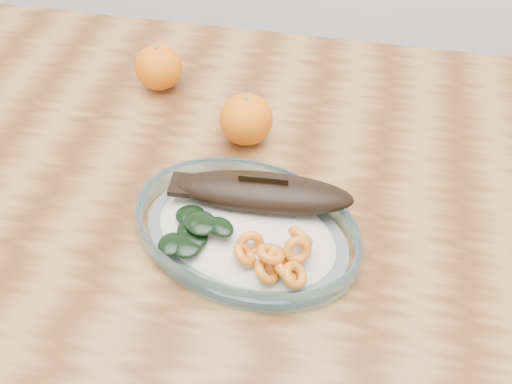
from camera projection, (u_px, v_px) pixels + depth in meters
dining_table at (219, 238)px, 0.91m from camera, size 1.20×0.80×0.75m
plated_meal at (247, 226)px, 0.76m from camera, size 0.63×0.63×0.08m
orange_left at (159, 67)px, 0.98m from camera, size 0.07×0.07×0.07m
orange_right at (246, 119)px, 0.88m from camera, size 0.07×0.07×0.07m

